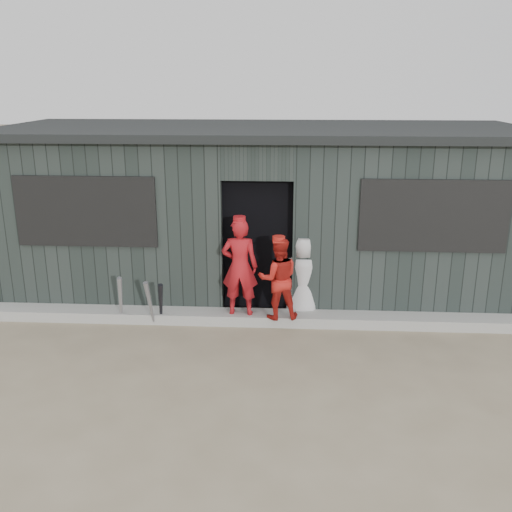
# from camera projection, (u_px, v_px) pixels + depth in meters

# --- Properties ---
(ground) EXTENTS (80.00, 80.00, 0.00)m
(ground) POSITION_uv_depth(u_px,v_px,m) (247.00, 388.00, 6.39)
(ground) COLOR #756851
(ground) RESTS_ON ground
(curb) EXTENTS (8.00, 0.36, 0.15)m
(curb) POSITION_uv_depth(u_px,v_px,m) (256.00, 318.00, 8.11)
(curb) COLOR gray
(curb) RESTS_ON ground
(bat_left) EXTENTS (0.16, 0.28, 0.75)m
(bat_left) POSITION_uv_depth(u_px,v_px,m) (121.00, 300.00, 7.94)
(bat_left) COLOR gray
(bat_left) RESTS_ON ground
(bat_mid) EXTENTS (0.12, 0.29, 0.71)m
(bat_mid) POSITION_uv_depth(u_px,v_px,m) (150.00, 304.00, 7.86)
(bat_mid) COLOR gray
(bat_mid) RESTS_ON ground
(bat_right) EXTENTS (0.16, 0.32, 0.66)m
(bat_right) POSITION_uv_depth(u_px,v_px,m) (161.00, 304.00, 7.93)
(bat_right) COLOR black
(bat_right) RESTS_ON ground
(player_red_left) EXTENTS (0.51, 0.35, 1.38)m
(player_red_left) POSITION_uv_depth(u_px,v_px,m) (240.00, 267.00, 7.87)
(player_red_left) COLOR #A4141A
(player_red_left) RESTS_ON curb
(player_red_right) EXTENTS (0.61, 0.50, 1.14)m
(player_red_right) POSITION_uv_depth(u_px,v_px,m) (278.00, 278.00, 7.76)
(player_red_right) COLOR #B01C15
(player_red_right) RESTS_ON curb
(player_grey_back) EXTENTS (0.67, 0.50, 1.23)m
(player_grey_back) POSITION_uv_depth(u_px,v_px,m) (302.00, 276.00, 8.17)
(player_grey_back) COLOR #BDBDBD
(player_grey_back) RESTS_ON ground
(dugout) EXTENTS (8.30, 3.30, 2.62)m
(dugout) POSITION_uv_depth(u_px,v_px,m) (262.00, 209.00, 9.36)
(dugout) COLOR black
(dugout) RESTS_ON ground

